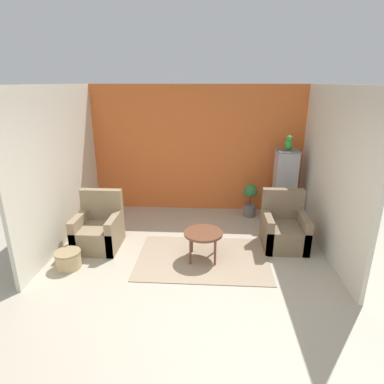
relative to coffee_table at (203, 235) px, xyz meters
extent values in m
plane|color=#B2A893|center=(-0.22, -1.05, -0.43)|extent=(20.00, 20.00, 0.00)
cube|color=orange|center=(-0.22, 2.25, 0.92)|extent=(4.62, 0.06, 2.70)
cube|color=beige|center=(-2.50, 0.59, 0.92)|extent=(0.06, 3.27, 2.70)
cube|color=beige|center=(2.06, 0.59, 0.92)|extent=(0.06, 3.27, 2.70)
cube|color=gray|center=(0.00, 0.00, -0.42)|extent=(2.12, 1.44, 0.01)
cylinder|color=brown|center=(0.00, 0.00, 0.03)|extent=(0.62, 0.62, 0.04)
cylinder|color=brown|center=(-0.19, -0.19, -0.21)|extent=(0.04, 0.04, 0.44)
cylinder|color=brown|center=(0.19, -0.19, -0.21)|extent=(0.04, 0.04, 0.44)
cylinder|color=brown|center=(-0.19, 0.19, -0.21)|extent=(0.04, 0.04, 0.44)
cylinder|color=brown|center=(0.19, 0.19, -0.21)|extent=(0.04, 0.04, 0.44)
cube|color=#8E7A5B|center=(-1.82, 0.28, -0.22)|extent=(0.72, 0.76, 0.41)
cube|color=#8E7A5B|center=(-1.82, 0.59, 0.25)|extent=(0.72, 0.14, 0.55)
cube|color=#8E7A5B|center=(-2.12, 0.28, -0.13)|extent=(0.12, 0.76, 0.60)
cube|color=#8E7A5B|center=(-1.52, 0.28, -0.13)|extent=(0.12, 0.76, 0.60)
cube|color=#7A664C|center=(1.39, 0.51, -0.22)|extent=(0.72, 0.76, 0.41)
cube|color=#7A664C|center=(1.39, 0.82, 0.25)|extent=(0.72, 0.14, 0.55)
cube|color=#7A664C|center=(1.09, 0.51, -0.13)|extent=(0.12, 0.76, 0.60)
cube|color=#7A664C|center=(1.69, 0.51, -0.13)|extent=(0.12, 0.76, 0.60)
cube|color=slate|center=(1.61, 1.77, -0.38)|extent=(0.59, 0.59, 0.10)
cube|color=#A8A8AD|center=(1.61, 1.77, 0.33)|extent=(0.42, 0.42, 1.33)
cube|color=slate|center=(1.61, 1.77, 1.01)|extent=(0.44, 0.44, 0.03)
ellipsoid|color=green|center=(1.61, 1.77, 1.14)|extent=(0.14, 0.17, 0.22)
sphere|color=green|center=(1.61, 1.75, 1.26)|extent=(0.12, 0.12, 0.12)
cone|color=gold|center=(1.61, 1.70, 1.25)|extent=(0.05, 0.05, 0.05)
cone|color=green|center=(1.61, 1.85, 1.12)|extent=(0.07, 0.14, 0.19)
cylinder|color=#66605B|center=(0.94, 1.84, -0.30)|extent=(0.27, 0.27, 0.26)
cylinder|color=brown|center=(0.94, 1.84, -0.06)|extent=(0.03, 0.03, 0.22)
sphere|color=#337038|center=(0.94, 1.84, 0.14)|extent=(0.27, 0.27, 0.27)
sphere|color=#337038|center=(0.87, 1.86, 0.09)|extent=(0.16, 0.16, 0.16)
sphere|color=#337038|center=(1.01, 1.82, 0.11)|extent=(0.15, 0.15, 0.15)
cylinder|color=tan|center=(-2.07, -0.39, -0.29)|extent=(0.38, 0.38, 0.27)
cylinder|color=#957E57|center=(-2.07, -0.39, -0.17)|extent=(0.40, 0.40, 0.02)
camera|label=1|loc=(0.11, -4.60, 2.30)|focal=30.00mm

